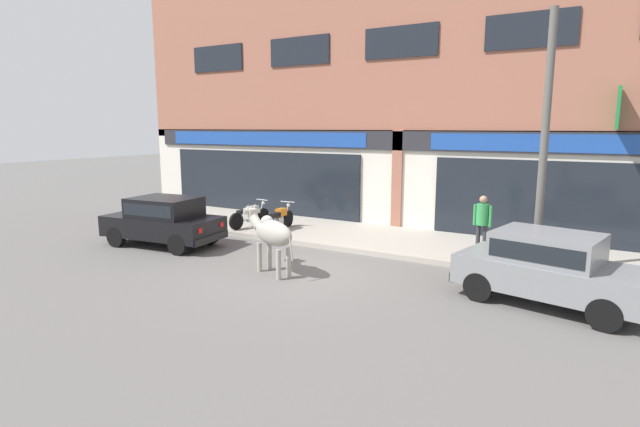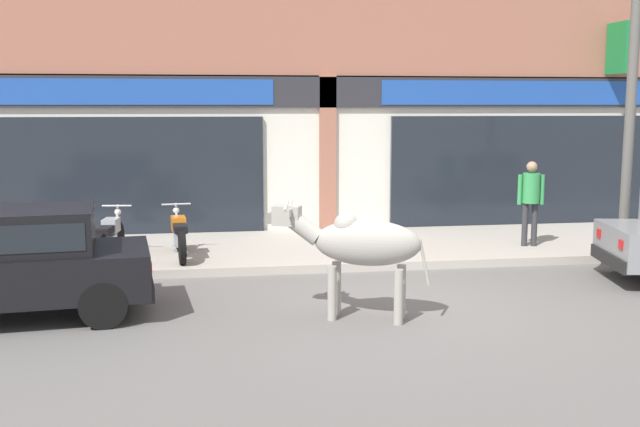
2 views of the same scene
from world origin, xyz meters
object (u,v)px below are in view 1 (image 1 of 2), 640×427
Objects in this scene: motorcycle_0 at (250,216)px; motorcycle_1 at (279,219)px; car_0 at (549,265)px; car_1 at (164,219)px; pedestrian at (482,219)px; utility_pole at (544,144)px; cow at (271,233)px.

motorcycle_0 is 1.18m from motorcycle_1.
car_0 is 1.02× the size of car_1.
motorcycle_0 is 1.00× the size of motorcycle_1.
car_0 and car_1 have the same top height.
utility_pole is at bearing -28.30° from pedestrian.
car_1 is 3.67m from motorcycle_1.
motorcycle_0 is at bearing 164.81° from car_0.
car_1 is at bearing -123.56° from motorcycle_1.
utility_pole is at bearing -4.21° from motorcycle_0.
pedestrian is at bearing 151.70° from utility_pole.
cow reaches higher than motorcycle_0.
utility_pole reaches higher than motorcycle_1.
car_1 is 2.33× the size of pedestrian.
motorcycle_0 is (-3.60, 3.68, -0.47)m from cow.
car_0 is 9.96m from motorcycle_0.
car_1 reaches higher than motorcycle_0.
cow is at bearing -8.72° from car_1.
pedestrian is at bearing 0.80° from motorcycle_0.
pedestrian is 0.27× the size of utility_pole.
pedestrian is at bearing 20.02° from car_1.
pedestrian is (8.53, 3.11, 0.32)m from car_1.
motorcycle_0 is at bearing 134.36° from cow.
utility_pole reaches higher than cow.
cow reaches higher than motorcycle_1.
car_1 is 3.13m from motorcycle_0.
car_0 is 2.10× the size of motorcycle_0.
motorcycle_0 is at bearing -179.20° from pedestrian.
cow is 1.27× the size of pedestrian.
utility_pole is (-0.48, 1.94, 2.31)m from car_0.
cow is at bearing -56.97° from motorcycle_1.
car_0 is (6.01, 1.07, -0.19)m from cow.
car_0 is at bearing -15.19° from motorcycle_0.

